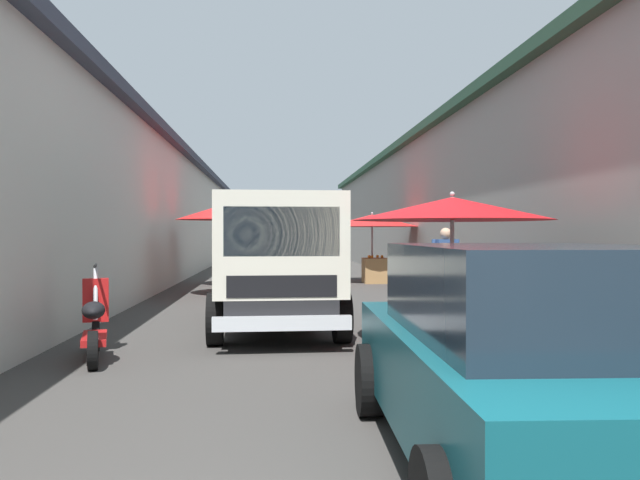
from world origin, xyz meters
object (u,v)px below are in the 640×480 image
vendor_by_crates (446,263)px  plastic_stool (413,298)px  fruit_stall_near_left (227,220)px  fruit_stall_far_left (452,231)px  fruit_stall_far_right (228,225)px  delivery_truck (277,267)px  parked_scooter (95,323)px  hatchback_car (530,358)px  fruit_stall_mid_lane (372,228)px

vendor_by_crates → plastic_stool: (-0.44, 0.73, -0.63)m
fruit_stall_near_left → fruit_stall_far_left: size_ratio=0.91×
vendor_by_crates → fruit_stall_far_right: bearing=33.9°
delivery_truck → plastic_stool: bearing=-46.9°
fruit_stall_far_right → parked_scooter: fruit_stall_far_right is taller
hatchback_car → plastic_stool: 8.17m
fruit_stall_far_right → vendor_by_crates: 8.44m
fruit_stall_near_left → delivery_truck: 6.73m
vendor_by_crates → parked_scooter: 7.12m
fruit_stall_near_left → delivery_truck: bearing=-169.8°
fruit_stall_far_left → hatchback_car: size_ratio=0.69×
fruit_stall_near_left → parked_scooter: fruit_stall_near_left is taller
fruit_stall_far_right → fruit_stall_near_left: bearing=-176.6°
delivery_truck → plastic_stool: delivery_truck is taller
fruit_stall_far_right → parked_scooter: 11.55m
fruit_stall_mid_lane → plastic_stool: size_ratio=6.61×
fruit_stall_far_right → delivery_truck: fruit_stall_far_right is taller
hatchback_car → delivery_truck: (5.70, 1.57, 0.30)m
fruit_stall_far_right → hatchback_car: bearing=-169.2°
fruit_stall_far_left → parked_scooter: bearing=97.4°
hatchback_car → plastic_stool: size_ratio=9.10×
fruit_stall_far_right → plastic_stool: (-7.40, -3.95, -1.47)m
fruit_stall_near_left → hatchback_car: size_ratio=0.62×
delivery_truck → parked_scooter: (-1.64, 2.21, -0.59)m
plastic_stool → hatchback_car: bearing=173.0°
parked_scooter → plastic_stool: 6.26m
fruit_stall_mid_lane → hatchback_car: 16.46m
parked_scooter → plastic_stool: (4.04, -4.78, -0.12)m
fruit_stall_far_right → fruit_stall_mid_lane: bearing=-79.0°
hatchback_car → delivery_truck: bearing=15.4°
fruit_stall_mid_lane → delivery_truck: (-10.66, 3.05, -0.69)m
fruit_stall_far_right → delivery_truck: (-9.80, -1.38, -0.76)m
fruit_stall_near_left → vendor_by_crates: bearing=-129.8°
hatchback_car → fruit_stall_far_right: bearing=10.8°
fruit_stall_far_left → plastic_stool: bearing=-3.6°
fruit_stall_near_left → hatchback_car: 12.63m
fruit_stall_far_left → parked_scooter: size_ratio=1.63×
fruit_stall_near_left → vendor_by_crates: size_ratio=1.50×
fruit_stall_far_left → hatchback_car: bearing=170.5°
fruit_stall_far_left → plastic_stool: (3.44, -0.22, -1.24)m
fruit_stall_near_left → fruit_stall_mid_lane: 5.89m
hatchback_car → vendor_by_crates: (8.53, -1.73, 0.22)m
fruit_stall_far_left → parked_scooter: (-0.60, 4.56, -1.12)m
plastic_stool → fruit_stall_mid_lane: bearing=-3.3°
fruit_stall_far_left → delivery_truck: 2.62m
fruit_stall_far_right → delivery_truck: bearing=-172.0°
fruit_stall_near_left → parked_scooter: size_ratio=1.48×
delivery_truck → parked_scooter: 2.82m
delivery_truck → parked_scooter: size_ratio=2.99×
fruit_stall_far_left → parked_scooter: 4.74m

